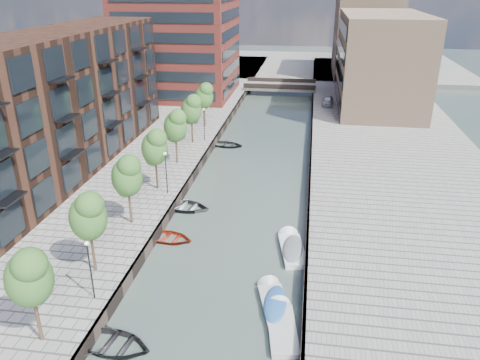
% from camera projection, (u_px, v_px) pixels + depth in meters
% --- Properties ---
extents(water, '(300.00, 300.00, 0.00)m').
position_uv_depth(water, '(261.00, 151.00, 58.29)').
color(water, '#38473F').
rests_on(water, ground).
extents(quay_right, '(20.00, 140.00, 1.00)m').
position_uv_depth(quay_right, '(394.00, 154.00, 55.88)').
color(quay_right, gray).
rests_on(quay_right, ground).
extents(quay_wall_left, '(0.25, 140.00, 1.00)m').
position_uv_depth(quay_wall_left, '(213.00, 144.00, 58.94)').
color(quay_wall_left, '#332823').
rests_on(quay_wall_left, ground).
extents(quay_wall_right, '(0.25, 140.00, 1.00)m').
position_uv_depth(quay_wall_right, '(311.00, 149.00, 57.25)').
color(quay_wall_right, '#332823').
rests_on(quay_wall_right, ground).
extents(far_closure, '(80.00, 40.00, 1.00)m').
position_uv_depth(far_closure, '(289.00, 66.00, 112.56)').
color(far_closure, gray).
rests_on(far_closure, ground).
extents(apartment_block, '(8.00, 38.00, 14.00)m').
position_uv_depth(apartment_block, '(62.00, 101.00, 48.82)').
color(apartment_block, black).
rests_on(apartment_block, quay_left).
extents(tower, '(18.00, 18.00, 30.00)m').
position_uv_depth(tower, '(177.00, 3.00, 77.01)').
color(tower, maroon).
rests_on(tower, quay_left).
extents(tan_block_near, '(12.00, 25.00, 14.00)m').
position_uv_depth(tan_block_near, '(379.00, 60.00, 72.88)').
color(tan_block_near, '#99795D').
rests_on(tan_block_near, quay_right).
extents(tan_block_far, '(12.00, 20.00, 16.00)m').
position_uv_depth(tan_block_far, '(365.00, 35.00, 96.09)').
color(tan_block_far, '#99795D').
rests_on(tan_block_far, quay_right).
extents(bridge, '(13.00, 6.00, 1.30)m').
position_uv_depth(bridge, '(280.00, 86.00, 86.79)').
color(bridge, gray).
rests_on(bridge, ground).
extents(tree_0, '(2.50, 2.50, 5.95)m').
position_uv_depth(tree_0, '(29.00, 275.00, 24.69)').
color(tree_0, '#382619').
rests_on(tree_0, quay_left).
extents(tree_1, '(2.50, 2.50, 5.95)m').
position_uv_depth(tree_1, '(88.00, 215.00, 31.04)').
color(tree_1, '#382619').
rests_on(tree_1, quay_left).
extents(tree_2, '(2.50, 2.50, 5.95)m').
position_uv_depth(tree_2, '(127.00, 175.00, 37.40)').
color(tree_2, '#382619').
rests_on(tree_2, quay_left).
extents(tree_3, '(2.50, 2.50, 5.95)m').
position_uv_depth(tree_3, '(155.00, 146.00, 43.75)').
color(tree_3, '#382619').
rests_on(tree_3, quay_left).
extents(tree_4, '(2.50, 2.50, 5.95)m').
position_uv_depth(tree_4, '(175.00, 125.00, 50.11)').
color(tree_4, '#382619').
rests_on(tree_4, quay_left).
extents(tree_5, '(2.50, 2.50, 5.95)m').
position_uv_depth(tree_5, '(191.00, 108.00, 56.46)').
color(tree_5, '#382619').
rests_on(tree_5, quay_left).
extents(tree_6, '(2.50, 2.50, 5.95)m').
position_uv_depth(tree_6, '(204.00, 95.00, 62.81)').
color(tree_6, '#382619').
rests_on(tree_6, quay_left).
extents(lamp_0, '(0.24, 0.24, 4.12)m').
position_uv_depth(lamp_0, '(90.00, 264.00, 28.85)').
color(lamp_0, black).
rests_on(lamp_0, quay_left).
extents(lamp_1, '(0.24, 0.24, 4.12)m').
position_uv_depth(lamp_1, '(166.00, 169.00, 43.37)').
color(lamp_1, black).
rests_on(lamp_1, quay_left).
extents(lamp_2, '(0.24, 0.24, 4.12)m').
position_uv_depth(lamp_2, '(204.00, 121.00, 57.90)').
color(lamp_2, black).
rests_on(lamp_2, quay_left).
extents(sloop_0, '(5.21, 4.05, 0.99)m').
position_uv_depth(sloop_0, '(113.00, 348.00, 27.17)').
color(sloop_0, black).
rests_on(sloop_0, ground).
extents(sloop_1, '(5.46, 4.25, 1.04)m').
position_uv_depth(sloop_1, '(184.00, 209.00, 43.54)').
color(sloop_1, black).
rests_on(sloop_1, ground).
extents(sloop_2, '(4.68, 3.70, 0.87)m').
position_uv_depth(sloop_2, '(168.00, 240.00, 38.39)').
color(sloop_2, maroon).
rests_on(sloop_2, ground).
extents(sloop_3, '(5.27, 4.15, 0.99)m').
position_uv_depth(sloop_3, '(185.00, 209.00, 43.55)').
color(sloop_3, silver).
rests_on(sloop_3, ground).
extents(sloop_4, '(4.82, 3.78, 0.91)m').
position_uv_depth(sloop_4, '(226.00, 146.00, 59.84)').
color(sloop_4, black).
rests_on(sloop_4, ground).
extents(motorboat_2, '(2.36, 4.94, 1.58)m').
position_uv_depth(motorboat_2, '(281.00, 325.00, 28.83)').
color(motorboat_2, '#BDBDBB').
rests_on(motorboat_2, ground).
extents(motorboat_3, '(2.81, 4.97, 1.57)m').
position_uv_depth(motorboat_3, '(274.00, 302.00, 30.68)').
color(motorboat_3, '#B3B3B1').
rests_on(motorboat_3, ground).
extents(motorboat_4, '(2.64, 5.26, 1.67)m').
position_uv_depth(motorboat_4, '(292.00, 248.00, 36.85)').
color(motorboat_4, white).
rests_on(motorboat_4, ground).
extents(car, '(2.00, 4.21, 1.39)m').
position_uv_depth(car, '(328.00, 101.00, 75.16)').
color(car, silver).
rests_on(car, quay_right).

